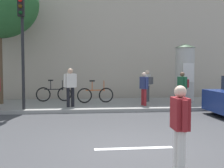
% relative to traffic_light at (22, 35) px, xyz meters
% --- Properties ---
extents(ground_plane, '(80.00, 80.00, 0.00)m').
position_rel_traffic_light_xyz_m(ground_plane, '(3.54, -5.24, -3.14)').
color(ground_plane, '#38383A').
extents(sidewalk_curb, '(36.00, 4.00, 0.15)m').
position_rel_traffic_light_xyz_m(sidewalk_curb, '(3.54, 1.76, -3.06)').
color(sidewalk_curb, gray).
rests_on(sidewalk_curb, ground_plane).
extents(lane_markings, '(25.80, 0.16, 0.01)m').
position_rel_traffic_light_xyz_m(lane_markings, '(3.54, -5.24, -3.13)').
color(lane_markings, silver).
rests_on(lane_markings, ground_plane).
extents(building_backdrop, '(36.00, 5.00, 8.69)m').
position_rel_traffic_light_xyz_m(building_backdrop, '(3.54, 6.76, 1.21)').
color(building_backdrop, '#B7A893').
rests_on(building_backdrop, ground_plane).
extents(traffic_light, '(0.24, 0.45, 4.45)m').
position_rel_traffic_light_xyz_m(traffic_light, '(0.00, 0.00, 0.00)').
color(traffic_light, black).
rests_on(traffic_light, sidewalk_curb).
extents(poster_column, '(1.00, 1.00, 2.86)m').
position_rel_traffic_light_xyz_m(poster_column, '(7.36, 1.64, -1.54)').
color(poster_column, '#B2ADA3').
rests_on(poster_column, sidewalk_curb).
extents(pedestrian_in_red_top, '(0.25, 0.58, 1.53)m').
position_rel_traffic_light_xyz_m(pedestrian_in_red_top, '(4.05, -6.79, -2.25)').
color(pedestrian_in_red_top, silver).
rests_on(pedestrian_in_red_top, ground_plane).
extents(pedestrian_near_pole, '(0.55, 0.42, 1.66)m').
position_rel_traffic_light_xyz_m(pedestrian_near_pole, '(1.86, 0.59, -2.01)').
color(pedestrian_near_pole, black).
rests_on(pedestrian_near_pole, sidewalk_curb).
extents(pedestrian_with_bag, '(0.51, 0.52, 1.58)m').
position_rel_traffic_light_xyz_m(pedestrian_with_bag, '(5.63, 2.13, -2.05)').
color(pedestrian_with_bag, '#4C4C51').
rests_on(pedestrian_with_bag, sidewalk_curb).
extents(pedestrian_in_dark_shirt, '(0.34, 0.55, 1.49)m').
position_rel_traffic_light_xyz_m(pedestrian_in_dark_shirt, '(5.11, 0.68, -2.13)').
color(pedestrian_in_dark_shirt, maroon).
rests_on(pedestrian_in_dark_shirt, sidewalk_curb).
extents(pedestrian_in_light_jacket, '(0.43, 0.62, 1.50)m').
position_rel_traffic_light_xyz_m(pedestrian_in_light_jacket, '(6.78, 0.36, -2.09)').
color(pedestrian_in_light_jacket, black).
rests_on(pedestrian_in_light_jacket, sidewalk_curb).
extents(bicycle_leaning, '(1.77, 0.23, 1.09)m').
position_rel_traffic_light_xyz_m(bicycle_leaning, '(0.95, 2.66, -2.60)').
color(bicycle_leaning, black).
rests_on(bicycle_leaning, sidewalk_curb).
extents(bicycle_upright, '(1.77, 0.24, 1.09)m').
position_rel_traffic_light_xyz_m(bicycle_upright, '(3.00, 1.90, -2.60)').
color(bicycle_upright, black).
rests_on(bicycle_upright, sidewalk_curb).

